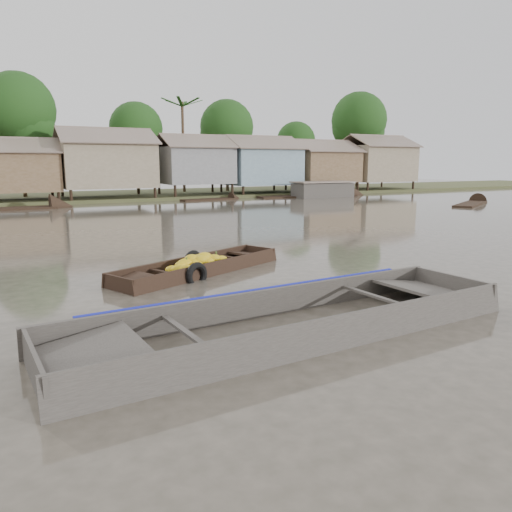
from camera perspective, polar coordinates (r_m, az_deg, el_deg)
name	(u,v)px	position (r m, az deg, el deg)	size (l,w,h in m)	color
ground	(272,296)	(10.93, 1.80, -4.61)	(120.00, 120.00, 0.00)	#454035
riverbank	(107,159)	(41.84, -16.68, 10.54)	(120.00, 12.47, 10.22)	#384723
banana_boat	(198,268)	(13.23, -6.66, -1.35)	(5.30, 3.26, 0.73)	black
viewer_boat	(293,327)	(8.70, 4.30, -8.14)	(8.50, 2.67, 0.67)	#3B3632
distant_boats	(253,198)	(37.84, -0.38, 6.66)	(45.85, 15.07, 1.38)	black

